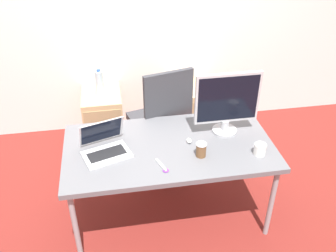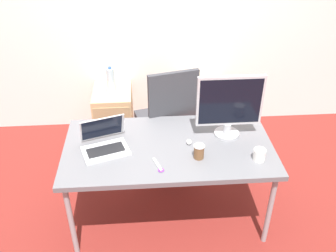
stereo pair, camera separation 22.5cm
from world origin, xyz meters
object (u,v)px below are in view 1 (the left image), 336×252
Objects in this scene: cabinet_left at (103,117)px; water_bottle at (100,83)px; laptop_center at (105,147)px; mouse at (189,141)px; office_chair at (160,130)px; coffee_cup_brown at (201,150)px; monitor at (227,103)px; coffee_cup_white at (260,149)px; cabinet_right at (191,109)px.

cabinet_left is 2.05× the size of water_bottle.
mouse is (0.64, 0.01, -0.03)m from laptop_center.
mouse is (0.66, -1.20, 0.04)m from water_bottle.
office_chair is 10.06× the size of coffee_cup_brown.
mouse is (0.66, -1.20, 0.45)m from cabinet_left.
laptop_center is (0.03, -1.21, 0.07)m from water_bottle.
monitor is (0.95, 0.11, 0.22)m from laptop_center.
monitor is 8.47× the size of mouse.
office_chair is 1.97× the size of cabinet_left.
laptop_center is 4.40× the size of coffee_cup_white.
laptop_center is (0.03, -1.21, 0.48)m from cabinet_left.
cabinet_left is at bearing -90.00° from water_bottle.
water_bottle is 0.70× the size of laptop_center.
coffee_cup_brown is (0.69, -0.17, 0.01)m from laptop_center.
cabinet_right is at bearing 75.84° from mouse.
cabinet_right is 2.05× the size of water_bottle.
coffee_cup_brown is (-0.43, 0.05, 0.01)m from coffee_cup_white.
laptop_center reaches higher than coffee_cup_brown.
cabinet_right is at bearing 79.60° from coffee_cup_brown.
office_chair is 4.04× the size of water_bottle.
cabinet_right is 1.61m from laptop_center.
water_bottle is (0.00, 0.00, 0.41)m from cabinet_left.
coffee_cup_white is at bearing -55.19° from office_chair.
coffee_cup_white is (1.14, -1.43, 0.07)m from water_bottle.
cabinet_right is at bearing 52.48° from office_chair.
coffee_cup_white is (0.18, -1.43, 0.48)m from cabinet_right.
office_chair is 0.72m from cabinet_right.
cabinet_left is at bearing 133.83° from office_chair.
monitor is (0.01, -1.10, 0.70)m from cabinet_right.
cabinet_right is at bearing -0.13° from water_bottle.
cabinet_right is (0.97, 0.00, 0.00)m from cabinet_left.
mouse is at bearing 105.63° from coffee_cup_brown.
office_chair is 0.89m from monitor.
laptop_center is 0.71m from coffee_cup_brown.
water_bottle is 1.21m from laptop_center.
water_bottle is (-0.54, 0.56, 0.27)m from office_chair.
monitor is at bearing 46.53° from coffee_cup_brown.
cabinet_right is 1.31m from mouse.
coffee_cup_brown reaches higher than coffee_cup_white.
water_bottle is 1.55m from coffee_cup_brown.
office_chair is 0.82m from water_bottle.
water_bottle is 2.49× the size of coffee_cup_brown.
laptop_center is at bearing -173.32° from monitor.
coffee_cup_brown is at bearing -62.62° from cabinet_left.
coffee_cup_white is 0.43m from coffee_cup_brown.
laptop_center is (-0.94, -1.21, 0.48)m from cabinet_right.
coffee_cup_white reaches higher than mouse.
coffee_cup_white is (1.12, -0.22, -0.00)m from laptop_center.
coffee_cup_white is at bearing -63.29° from monitor.
cabinet_left is 0.41m from water_bottle.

